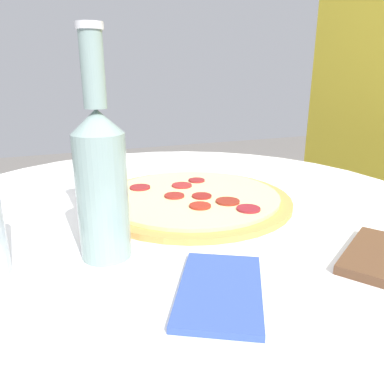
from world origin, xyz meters
TOP-DOWN VIEW (x-y plane):
  - table at (0.00, 0.00)m, footprint 0.97×0.97m
  - pizza at (-0.01, 0.03)m, footprint 0.36×0.36m
  - beer_bottle at (0.14, -0.14)m, footprint 0.06×0.06m
  - napkin at (0.27, -0.04)m, footprint 0.17×0.15m

SIDE VIEW (x-z plane):
  - table at x=0.00m, z-range 0.18..0.88m
  - napkin at x=0.27m, z-range 0.70..0.71m
  - pizza at x=-0.01m, z-range 0.70..0.72m
  - beer_bottle at x=0.14m, z-range 0.67..0.95m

